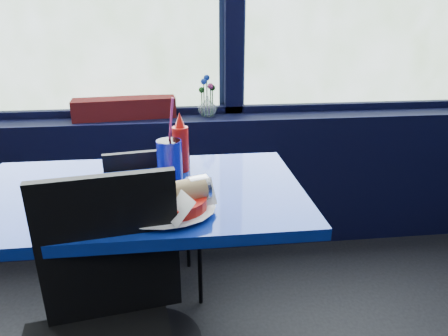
{
  "coord_description": "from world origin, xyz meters",
  "views": [
    {
      "loc": [
        0.46,
        0.66,
        1.35
      ],
      "look_at": [
        0.61,
        1.98,
        0.83
      ],
      "focal_mm": 32.0,
      "sensor_mm": 36.0,
      "label": 1
    }
  ],
  "objects_px": {
    "soda_cup": "(170,159)",
    "near_table": "(141,234)",
    "chair_near_front": "(103,322)",
    "planter_box": "(125,108)",
    "chair_near_back": "(157,215)",
    "ketchup_bottle": "(181,145)",
    "food_basket": "(166,202)",
    "flower_vase": "(207,104)"
  },
  "relations": [
    {
      "from": "near_table",
      "to": "soda_cup",
      "type": "relative_size",
      "value": 3.72
    },
    {
      "from": "chair_near_back",
      "to": "food_basket",
      "type": "relative_size",
      "value": 2.71
    },
    {
      "from": "chair_near_front",
      "to": "chair_near_back",
      "type": "distance_m",
      "value": 0.77
    },
    {
      "from": "flower_vase",
      "to": "near_table",
      "type": "bearing_deg",
      "value": -110.41
    },
    {
      "from": "chair_near_front",
      "to": "ketchup_bottle",
      "type": "distance_m",
      "value": 0.72
    },
    {
      "from": "near_table",
      "to": "chair_near_back",
      "type": "xyz_separation_m",
      "value": [
        0.04,
        0.33,
        -0.1
      ]
    },
    {
      "from": "planter_box",
      "to": "ketchup_bottle",
      "type": "height_order",
      "value": "ketchup_bottle"
    },
    {
      "from": "flower_vase",
      "to": "chair_near_front",
      "type": "bearing_deg",
      "value": -107.12
    },
    {
      "from": "planter_box",
      "to": "food_basket",
      "type": "bearing_deg",
      "value": -83.59
    },
    {
      "from": "near_table",
      "to": "flower_vase",
      "type": "xyz_separation_m",
      "value": [
        0.32,
        0.87,
        0.3
      ]
    },
    {
      "from": "chair_near_back",
      "to": "soda_cup",
      "type": "distance_m",
      "value": 0.43
    },
    {
      "from": "near_table",
      "to": "flower_vase",
      "type": "distance_m",
      "value": 0.97
    },
    {
      "from": "ketchup_bottle",
      "to": "flower_vase",
      "type": "bearing_deg",
      "value": 76.96
    },
    {
      "from": "near_table",
      "to": "ketchup_bottle",
      "type": "bearing_deg",
      "value": 47.35
    },
    {
      "from": "chair_near_back",
      "to": "ketchup_bottle",
      "type": "relative_size",
      "value": 3.42
    },
    {
      "from": "food_basket",
      "to": "ketchup_bottle",
      "type": "xyz_separation_m",
      "value": [
        0.05,
        0.37,
        0.07
      ]
    },
    {
      "from": "planter_box",
      "to": "soda_cup",
      "type": "bearing_deg",
      "value": -78.47
    },
    {
      "from": "chair_near_front",
      "to": "ketchup_bottle",
      "type": "height_order",
      "value": "ketchup_bottle"
    },
    {
      "from": "near_table",
      "to": "ketchup_bottle",
      "type": "distance_m",
      "value": 0.37
    },
    {
      "from": "chair_near_front",
      "to": "planter_box",
      "type": "height_order",
      "value": "chair_near_front"
    },
    {
      "from": "planter_box",
      "to": "flower_vase",
      "type": "bearing_deg",
      "value": -8.1
    },
    {
      "from": "chair_near_back",
      "to": "near_table",
      "type": "bearing_deg",
      "value": 74.44
    },
    {
      "from": "chair_near_front",
      "to": "soda_cup",
      "type": "distance_m",
      "value": 0.63
    },
    {
      "from": "chair_near_front",
      "to": "flower_vase",
      "type": "height_order",
      "value": "flower_vase"
    },
    {
      "from": "planter_box",
      "to": "food_basket",
      "type": "xyz_separation_m",
      "value": [
        0.24,
        -1.07,
        -0.07
      ]
    },
    {
      "from": "flower_vase",
      "to": "ketchup_bottle",
      "type": "height_order",
      "value": "flower_vase"
    },
    {
      "from": "chair_near_front",
      "to": "ketchup_bottle",
      "type": "xyz_separation_m",
      "value": [
        0.24,
        0.6,
        0.32
      ]
    },
    {
      "from": "soda_cup",
      "to": "near_table",
      "type": "bearing_deg",
      "value": -140.64
    },
    {
      "from": "food_basket",
      "to": "chair_near_front",
      "type": "bearing_deg",
      "value": -122.07
    },
    {
      "from": "chair_near_back",
      "to": "soda_cup",
      "type": "xyz_separation_m",
      "value": [
        0.08,
        -0.23,
        0.36
      ]
    },
    {
      "from": "chair_near_back",
      "to": "ketchup_bottle",
      "type": "distance_m",
      "value": 0.43
    },
    {
      "from": "ketchup_bottle",
      "to": "near_table",
      "type": "bearing_deg",
      "value": -132.65
    },
    {
      "from": "near_table",
      "to": "food_basket",
      "type": "distance_m",
      "value": 0.31
    },
    {
      "from": "ketchup_bottle",
      "to": "planter_box",
      "type": "bearing_deg",
      "value": 112.91
    },
    {
      "from": "near_table",
      "to": "soda_cup",
      "type": "distance_m",
      "value": 0.3
    },
    {
      "from": "food_basket",
      "to": "soda_cup",
      "type": "height_order",
      "value": "soda_cup"
    },
    {
      "from": "near_table",
      "to": "food_basket",
      "type": "bearing_deg",
      "value": -60.21
    },
    {
      "from": "near_table",
      "to": "planter_box",
      "type": "distance_m",
      "value": 0.94
    },
    {
      "from": "soda_cup",
      "to": "chair_near_back",
      "type": "bearing_deg",
      "value": 109.16
    },
    {
      "from": "chair_near_front",
      "to": "planter_box",
      "type": "bearing_deg",
      "value": 83.78
    },
    {
      "from": "planter_box",
      "to": "food_basket",
      "type": "relative_size",
      "value": 1.83
    },
    {
      "from": "chair_near_front",
      "to": "chair_near_back",
      "type": "xyz_separation_m",
      "value": [
        0.11,
        0.75,
        -0.07
      ]
    }
  ]
}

